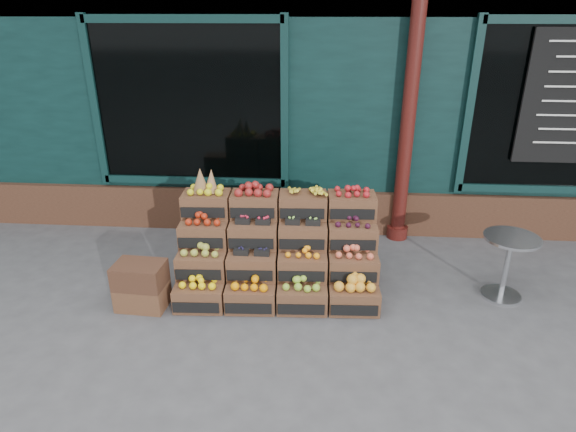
{
  "coord_description": "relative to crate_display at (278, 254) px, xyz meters",
  "views": [
    {
      "loc": [
        0.15,
        -4.01,
        2.89
      ],
      "look_at": [
        -0.2,
        0.7,
        0.85
      ],
      "focal_mm": 30.0,
      "sensor_mm": 36.0,
      "label": 1
    }
  ],
  "objects": [
    {
      "name": "spare_crates",
      "position": [
        -1.38,
        -0.51,
        -0.16
      ],
      "size": [
        0.52,
        0.38,
        0.5
      ],
      "rotation": [
        0.0,
        0.0,
        -0.06
      ],
      "color": "brown",
      "rests_on": "ground"
    },
    {
      "name": "bistro_table",
      "position": [
        2.45,
        -0.03,
        0.04
      ],
      "size": [
        0.57,
        0.57,
        0.72
      ],
      "rotation": [
        0.0,
        0.0,
        -0.16
      ],
      "color": "silver",
      "rests_on": "ground"
    },
    {
      "name": "shopkeeper",
      "position": [
        -1.68,
        2.09,
        0.61
      ],
      "size": [
        0.83,
        0.64,
        2.04
      ],
      "primitive_type": "imported",
      "rotation": [
        0.0,
        0.0,
        3.36
      ],
      "color": "#164E1C",
      "rests_on": "ground"
    },
    {
      "name": "ground",
      "position": [
        0.31,
        -0.66,
        -0.41
      ],
      "size": [
        60.0,
        60.0,
        0.0
      ],
      "primitive_type": "plane",
      "color": "#464649",
      "rests_on": "ground"
    },
    {
      "name": "shop_facade",
      "position": [
        0.31,
        4.45,
        1.99
      ],
      "size": [
        12.0,
        6.24,
        4.8
      ],
      "color": "black",
      "rests_on": "ground"
    },
    {
      "name": "crate_display",
      "position": [
        0.0,
        0.0,
        0.0
      ],
      "size": [
        2.16,
        1.12,
        1.33
      ],
      "rotation": [
        0.0,
        0.0,
        0.05
      ],
      "color": "brown",
      "rests_on": "ground"
    }
  ]
}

